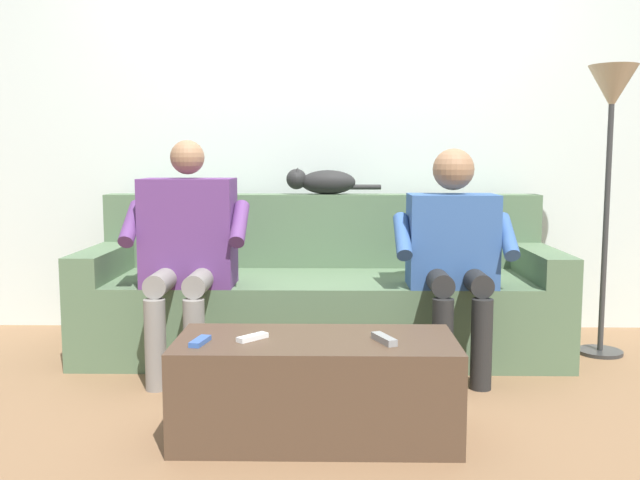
{
  "coord_description": "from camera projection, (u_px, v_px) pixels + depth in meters",
  "views": [
    {
      "loc": [
        -0.06,
        3.72,
        1.07
      ],
      "look_at": [
        0.0,
        0.2,
        0.66
      ],
      "focal_mm": 39.46,
      "sensor_mm": 36.0,
      "label": 1
    }
  ],
  "objects": [
    {
      "name": "back_wall",
      "position": [
        322.0,
        110.0,
        4.35
      ],
      "size": [
        5.67,
        0.06,
        2.73
      ],
      "primitive_type": "cube",
      "color": "silver",
      "rests_on": "ground"
    },
    {
      "name": "remote_blue",
      "position": [
        200.0,
        341.0,
        2.6
      ],
      "size": [
        0.06,
        0.13,
        0.02
      ],
      "primitive_type": "cube",
      "rotation": [
        0.0,
        0.0,
        1.37
      ],
      "color": "#3860B7",
      "rests_on": "coffee_table"
    },
    {
      "name": "ground_plane",
      "position": [
        319.0,
        392.0,
        3.22
      ],
      "size": [
        8.0,
        8.0,
        0.0
      ],
      "primitive_type": "plane",
      "color": "#846042"
    },
    {
      "name": "remote_gray",
      "position": [
        384.0,
        339.0,
        2.62
      ],
      "size": [
        0.09,
        0.15,
        0.03
      ],
      "primitive_type": "cube",
      "rotation": [
        0.0,
        0.0,
        1.97
      ],
      "color": "gray",
      "rests_on": "coffee_table"
    },
    {
      "name": "floor_lamp",
      "position": [
        611.0,
        116.0,
        3.7
      ],
      "size": [
        0.25,
        0.25,
        1.55
      ],
      "color": "#2D2D2D",
      "rests_on": "ground"
    },
    {
      "name": "remote_white",
      "position": [
        252.0,
        337.0,
        2.65
      ],
      "size": [
        0.12,
        0.12,
        0.02
      ],
      "primitive_type": "cube",
      "rotation": [
        0.0,
        0.0,
        3.97
      ],
      "color": "white",
      "rests_on": "coffee_table"
    },
    {
      "name": "person_right_seated",
      "position": [
        187.0,
        241.0,
        3.5
      ],
      "size": [
        0.61,
        0.56,
        1.16
      ],
      "color": "#5B3370",
      "rests_on": "ground"
    },
    {
      "name": "coffee_table",
      "position": [
        316.0,
        387.0,
        2.7
      ],
      "size": [
        1.07,
        0.48,
        0.38
      ],
      "color": "#4C3828",
      "rests_on": "ground"
    },
    {
      "name": "person_left_seated",
      "position": [
        454.0,
        246.0,
        3.47
      ],
      "size": [
        0.59,
        0.52,
        1.11
      ],
      "color": "#335693",
      "rests_on": "ground"
    },
    {
      "name": "couch",
      "position": [
        321.0,
        298.0,
        3.93
      ],
      "size": [
        2.55,
        0.87,
        0.85
      ],
      "color": "#516B4C",
      "rests_on": "ground"
    },
    {
      "name": "cat_on_backrest",
      "position": [
        322.0,
        182.0,
        4.14
      ],
      "size": [
        0.56,
        0.15,
        0.16
      ],
      "color": "black",
      "rests_on": "couch"
    }
  ]
}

